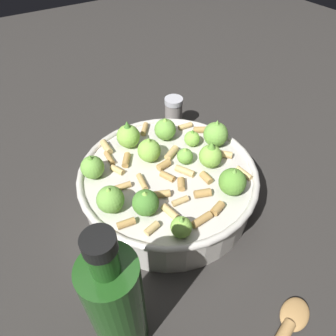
{
  "coord_description": "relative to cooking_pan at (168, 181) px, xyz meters",
  "views": [
    {
      "loc": [
        -0.31,
        0.2,
        0.44
      ],
      "look_at": [
        0.0,
        0.0,
        0.08
      ],
      "focal_mm": 32.76,
      "sensor_mm": 36.0,
      "label": 1
    }
  ],
  "objects": [
    {
      "name": "cooking_pan",
      "position": [
        0.0,
        0.0,
        0.0
      ],
      "size": [
        0.31,
        0.31,
        0.12
      ],
      "color": "beige",
      "rests_on": "ground"
    },
    {
      "name": "ground_plane",
      "position": [
        -0.0,
        0.0,
        -0.05
      ],
      "size": [
        2.4,
        2.4,
        0.0
      ],
      "primitive_type": "plane",
      "color": "#2D2B28"
    },
    {
      "name": "olive_oil_bottle",
      "position": [
        -0.16,
        0.17,
        0.05
      ],
      "size": [
        0.06,
        0.06,
        0.22
      ],
      "color": "#1E4C19",
      "rests_on": "ground"
    },
    {
      "name": "pepper_shaker",
      "position": [
        0.17,
        -0.13,
        -0.0
      ],
      "size": [
        0.04,
        0.04,
        0.08
      ],
      "color": "gray",
      "rests_on": "ground"
    }
  ]
}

